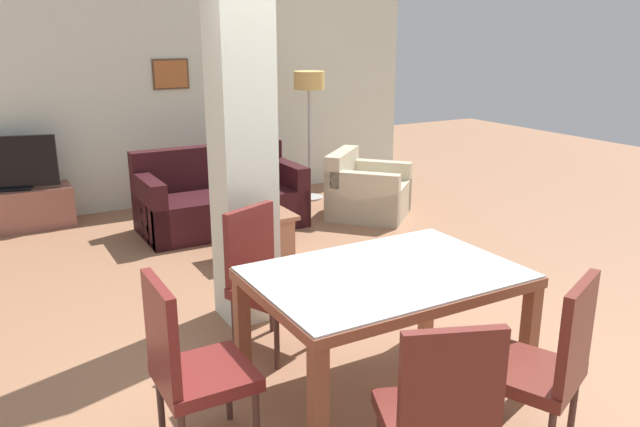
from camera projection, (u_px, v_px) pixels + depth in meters
ground_plane at (382, 390)px, 3.79m from camera, size 18.00×18.00×0.00m
back_wall at (151, 96)px, 7.48m from camera, size 7.20×0.09×2.70m
divider_pillar at (242, 141)px, 4.43m from camera, size 0.40×0.37×2.70m
dining_table at (385, 297)px, 3.61m from camera, size 1.51×1.02×0.78m
dining_chair_near_left at (440, 411)px, 2.68m from camera, size 0.60×0.60×0.98m
dining_chair_near_right at (547, 361)px, 3.09m from camera, size 0.60×0.60×0.98m
dining_chair_head_left at (189, 362)px, 3.08m from camera, size 0.46×0.46×0.98m
dining_chair_far_left at (264, 274)px, 4.19m from camera, size 0.60×0.60×0.98m
sofa at (220, 201)px, 6.86m from camera, size 1.74×0.89×0.87m
armchair at (366, 193)px, 7.31m from camera, size 1.19×1.19×0.75m
coffee_table at (256, 236)px, 5.96m from camera, size 0.71×0.48×0.42m
bottle at (238, 211)px, 5.71m from camera, size 0.08×0.08×0.24m
tv_stand at (16, 210)px, 6.79m from camera, size 1.18×0.40×0.45m
tv_screen at (9, 164)px, 6.65m from camera, size 0.96×0.29×0.58m
floor_lamp at (309, 91)px, 7.76m from camera, size 0.38×0.38×1.62m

